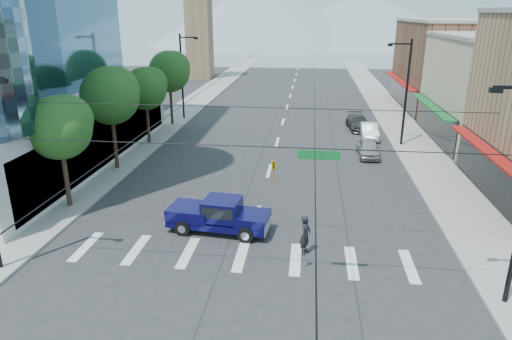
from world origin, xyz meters
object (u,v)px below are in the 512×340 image
object	(u,v)px
pedestrian	(305,235)
parked_car_mid	(369,131)
pickup_truck	(218,214)
parked_car_near	(368,148)
parked_car_far	(358,122)

from	to	relation	value
pedestrian	parked_car_mid	world-z (taller)	pedestrian
pickup_truck	pedestrian	xyz separation A→B (m)	(4.60, -1.84, 0.03)
pickup_truck	parked_car_near	size ratio (longest dim) A/B	1.38
pickup_truck	pedestrian	world-z (taller)	pedestrian
parked_car_near	parked_car_far	xyz separation A→B (m)	(0.00, 9.10, -0.00)
pedestrian	parked_car_far	distance (m)	25.96
pickup_truck	pedestrian	distance (m)	4.95
parked_car_far	pickup_truck	bearing A→B (deg)	-116.96
pickup_truck	parked_car_mid	xyz separation A→B (m)	(10.08, 20.22, -0.26)
pickup_truck	parked_car_near	distance (m)	17.33
parked_car_near	parked_car_mid	world-z (taller)	parked_car_mid
parked_car_far	parked_car_near	bearing A→B (deg)	-95.35
parked_car_mid	parked_car_far	xyz separation A→B (m)	(-0.70, 3.45, -0.00)
pickup_truck	parked_car_far	size ratio (longest dim) A/B	1.18
parked_car_near	parked_car_far	bearing A→B (deg)	89.43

